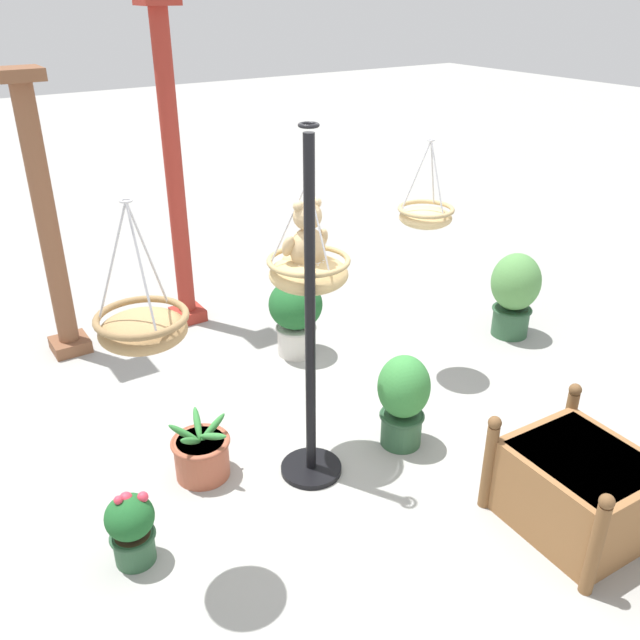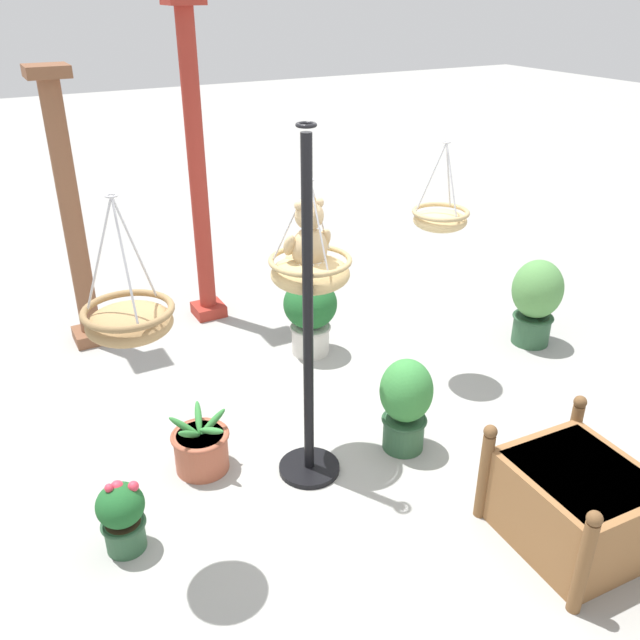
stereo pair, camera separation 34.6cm
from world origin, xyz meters
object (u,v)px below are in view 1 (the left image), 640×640
object	(u,v)px
potted_plant_trailing_ivy	(296,313)
display_pole_central	(311,380)
hanging_basket_left_high	(143,327)
hanging_basket_right_low	(426,215)
greenhouse_pillar_left	(48,228)
teddy_bear	(306,240)
potted_plant_tall_leafy	(202,454)
greenhouse_pillar_right	(175,179)
wooden_planter_box	(578,487)
hanging_basket_with_teddy	(309,272)
potted_plant_broad_leaf	(515,292)
potted_plant_fern_front	(131,527)
potted_plant_small_succulent	(403,398)

from	to	relation	value
potted_plant_trailing_ivy	display_pole_central	bearing A→B (deg)	-118.03
potted_plant_trailing_ivy	hanging_basket_left_high	bearing A→B (deg)	-137.42
hanging_basket_right_low	greenhouse_pillar_left	xyz separation A→B (m)	(-2.54, 2.08, -0.22)
teddy_bear	potted_plant_tall_leafy	distance (m)	1.69
display_pole_central	greenhouse_pillar_left	distance (m)	2.98
teddy_bear	greenhouse_pillar_right	xyz separation A→B (m)	(0.09, 2.50, -0.16)
teddy_bear	greenhouse_pillar_left	size ratio (longest dim) A/B	0.19
wooden_planter_box	teddy_bear	bearing A→B (deg)	120.94
display_pole_central	teddy_bear	bearing A→B (deg)	61.25
potted_plant_trailing_ivy	teddy_bear	bearing A→B (deg)	-117.87
display_pole_central	potted_plant_trailing_ivy	distance (m)	1.78
hanging_basket_with_teddy	teddy_bear	distance (m)	0.22
hanging_basket_with_teddy	hanging_basket_left_high	bearing A→B (deg)	-157.67
display_pole_central	potted_plant_trailing_ivy	size ratio (longest dim) A/B	3.31
greenhouse_pillar_left	display_pole_central	bearing A→B (deg)	-70.79
potted_plant_tall_leafy	potted_plant_broad_leaf	bearing A→B (deg)	4.76
hanging_basket_with_teddy	hanging_basket_right_low	bearing A→B (deg)	17.34
potted_plant_fern_front	greenhouse_pillar_left	bearing A→B (deg)	82.47
hanging_basket_with_teddy	hanging_basket_right_low	distance (m)	1.49
potted_plant_tall_leafy	hanging_basket_with_teddy	bearing A→B (deg)	-10.03
potted_plant_fern_front	potted_plant_small_succulent	bearing A→B (deg)	0.42
greenhouse_pillar_right	potted_plant_tall_leafy	bearing A→B (deg)	-111.02
potted_plant_fern_front	potted_plant_small_succulent	world-z (taller)	potted_plant_small_succulent
potted_plant_broad_leaf	hanging_basket_left_high	bearing A→B (deg)	-166.19
potted_plant_tall_leafy	potted_plant_small_succulent	xyz separation A→B (m)	(1.42, -0.49, 0.22)
display_pole_central	hanging_basket_right_low	size ratio (longest dim) A/B	3.45
greenhouse_pillar_left	potted_plant_small_succulent	distance (m)	3.45
potted_plant_broad_leaf	potted_plant_small_succulent	bearing A→B (deg)	-159.14
hanging_basket_with_teddy	potted_plant_small_succulent	xyz separation A→B (m)	(0.60, -0.35, -1.04)
potted_plant_fern_front	potted_plant_tall_leafy	world-z (taller)	potted_plant_fern_front
potted_plant_trailing_ivy	potted_plant_small_succulent	bearing A→B (deg)	-92.33
teddy_bear	wooden_planter_box	distance (m)	2.36
teddy_bear	hanging_basket_left_high	xyz separation A→B (m)	(-1.33, -0.57, -0.02)
hanging_basket_left_high	potted_plant_broad_leaf	size ratio (longest dim) A/B	0.88
teddy_bear	hanging_basket_right_low	world-z (taller)	hanging_basket_right_low
display_pole_central	potted_plant_broad_leaf	size ratio (longest dim) A/B	2.87
teddy_bear	display_pole_central	bearing A→B (deg)	-118.75
teddy_bear	potted_plant_trailing_ivy	size ratio (longest dim) A/B	0.66
greenhouse_pillar_right	potted_plant_tall_leafy	distance (m)	2.87
teddy_bear	wooden_planter_box	size ratio (longest dim) A/B	0.51
wooden_planter_box	potted_plant_broad_leaf	world-z (taller)	potted_plant_broad_leaf
wooden_planter_box	potted_plant_broad_leaf	bearing A→B (deg)	51.07
teddy_bear	potted_plant_small_succulent	xyz separation A→B (m)	(0.60, -0.37, -1.25)
display_pole_central	teddy_bear	world-z (taller)	display_pole_central
greenhouse_pillar_right	potted_plant_trailing_ivy	bearing A→B (deg)	-65.06
wooden_planter_box	potted_plant_fern_front	size ratio (longest dim) A/B	1.88
hanging_basket_right_low	potted_plant_fern_front	bearing A→B (deg)	-164.55
hanging_basket_left_high	potted_plant_trailing_ivy	bearing A→B (deg)	42.58
teddy_bear	greenhouse_pillar_left	distance (m)	2.78
hanging_basket_right_low	greenhouse_pillar_left	world-z (taller)	greenhouse_pillar_left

